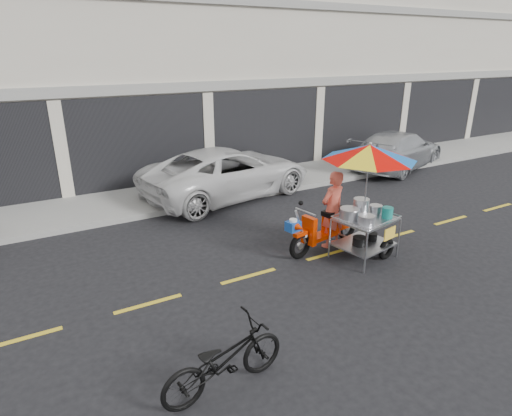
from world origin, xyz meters
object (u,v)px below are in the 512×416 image
near_bicycle (224,359)px  food_vendor_rig (354,184)px  white_pickup (228,172)px  silver_pickup (398,150)px

near_bicycle → food_vendor_rig: (4.13, 2.33, 1.09)m
white_pickup → near_bicycle: bearing=143.3°
white_pickup → near_bicycle: size_ratio=2.99×
silver_pickup → food_vendor_rig: 7.88m
silver_pickup → food_vendor_rig: size_ratio=1.76×
white_pickup → food_vendor_rig: food_vendor_rig is taller
near_bicycle → food_vendor_rig: food_vendor_rig is taller
white_pickup → silver_pickup: 6.92m
silver_pickup → white_pickup: bearing=69.4°
white_pickup → silver_pickup: white_pickup is taller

